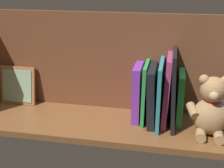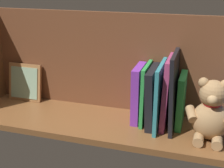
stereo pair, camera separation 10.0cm
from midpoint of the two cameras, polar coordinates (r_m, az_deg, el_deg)
ground_plane at (r=112.80cm, az=2.55°, el=-7.34°), size 110.04×28.89×2.20cm
shelf_back_panel at (r=116.62cm, az=4.23°, el=3.91°), size 110.04×1.50×36.92cm
teddy_bear at (r=103.72cm, az=20.34°, el=-5.10°), size 16.37×13.05×20.17cm
book_1 at (r=109.81cm, az=15.14°, el=-2.97°), size 2.07×13.00×18.25cm
book_2 at (r=106.31cm, az=13.96°, el=-1.37°), size 2.28×17.60×26.05cm
book_3 at (r=107.74cm, az=12.75°, el=-1.51°), size 2.56×15.48×24.19cm
book_4 at (r=106.84cm, az=11.43°, el=-2.16°), size 1.23×18.52×22.20cm
book_5 at (r=108.52cm, az=10.08°, el=-2.31°), size 3.30×16.23×20.19cm
book_6 at (r=109.61cm, az=8.80°, el=-1.79°), size 1.52×14.23×20.89cm
book_7 at (r=110.72cm, az=7.45°, el=-1.75°), size 2.69×12.99×19.95cm
picture_frame_leaning at (r=131.55cm, az=-13.61°, el=0.26°), size 14.43×4.05×15.26cm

